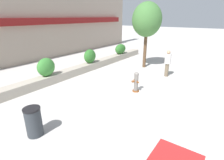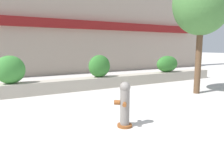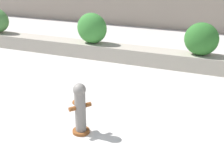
% 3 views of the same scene
% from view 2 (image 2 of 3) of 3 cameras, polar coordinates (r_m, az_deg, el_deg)
% --- Properties ---
extents(ground_plane, '(120.00, 120.00, 0.00)m').
position_cam_2_polar(ground_plane, '(4.24, 10.00, -17.79)').
color(ground_plane, '#BCB7B2').
extents(building_facade, '(30.00, 1.36, 8.00)m').
position_cam_2_polar(building_facade, '(15.23, -20.80, 16.09)').
color(building_facade, gray).
rests_on(building_facade, ground).
extents(planter_wall_low, '(18.00, 0.70, 0.50)m').
position_cam_2_polar(planter_wall_low, '(9.37, -13.91, -1.57)').
color(planter_wall_low, '#ADA393').
rests_on(planter_wall_low, ground).
extents(hedge_bush_1, '(1.09, 0.67, 1.06)m').
position_cam_2_polar(hedge_bush_1, '(8.97, -25.08, 2.44)').
color(hedge_bush_1, '#387F33').
rests_on(hedge_bush_1, planter_wall_low).
extents(hedge_bush_2, '(1.04, 0.67, 1.01)m').
position_cam_2_polar(hedge_bush_2, '(9.96, -3.32, 3.65)').
color(hedge_bush_2, '#2D6B28').
rests_on(hedge_bush_2, planter_wall_low).
extents(hedge_bush_3, '(1.38, 0.70, 0.89)m').
position_cam_2_polar(hedge_bush_3, '(12.35, 14.22, 4.09)').
color(hedge_bush_3, '#2D6B28').
rests_on(hedge_bush_3, planter_wall_low).
extents(fire_hydrant, '(0.49, 0.49, 1.08)m').
position_cam_2_polar(fire_hydrant, '(5.14, 3.33, -6.29)').
color(fire_hydrant, brown).
rests_on(fire_hydrant, ground).
extents(street_tree, '(2.33, 2.10, 4.76)m').
position_cam_2_polar(street_tree, '(9.54, 22.38, 17.93)').
color(street_tree, brown).
rests_on(street_tree, ground).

